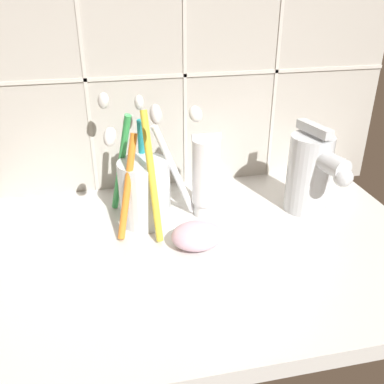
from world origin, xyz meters
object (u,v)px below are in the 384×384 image
Objects in this scene: toothbrush_cup at (144,186)px; sink_faucet at (311,172)px; toothpaste_tube at (206,176)px; soap_bar at (197,235)px.

toothbrush_cup is 22.89cm from sink_faucet.
toothpaste_tube is at bearing -0.14° from toothbrush_cup.
soap_bar is at bearing -54.09° from toothbrush_cup.
toothpaste_tube is at bearing 68.48° from soap_bar.
sink_faucet is 18.78cm from soap_bar.
toothbrush_cup is 9.94cm from soap_bar.
sink_faucet is (22.79, -1.90, 0.77)cm from toothbrush_cup.
toothbrush_cup is at bearing 125.91° from soap_bar.
toothbrush_cup is 8.39cm from toothpaste_tube.
toothpaste_tube is 0.95× the size of sink_faucet.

